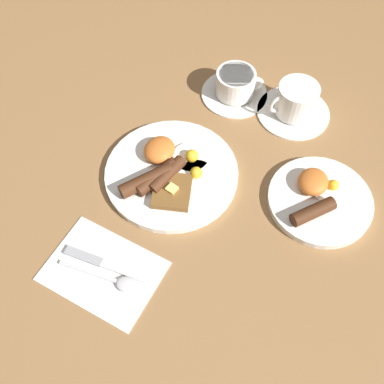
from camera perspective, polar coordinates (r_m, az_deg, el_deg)
The scene contains 8 objects.
ground_plane at distance 0.94m, azimuth -2.58°, elevation 2.12°, with size 3.00×3.00×0.00m, color olive.
breakfast_plate_near at distance 0.93m, azimuth -2.84°, elevation 2.51°, with size 0.28×0.28×0.05m.
breakfast_plate_far at distance 0.93m, azimuth 15.84°, elevation -0.75°, with size 0.21×0.21×0.05m.
teacup_near at distance 1.08m, azimuth 5.55°, elevation 13.27°, with size 0.16×0.16×0.07m.
teacup_far at distance 1.05m, azimuth 13.00°, elevation 10.98°, with size 0.17×0.17×0.08m.
napkin at distance 0.85m, azimuth -11.24°, elevation -9.79°, with size 0.15×0.21×0.01m, color white.
knife at distance 0.86m, azimuth -11.46°, elevation -8.77°, with size 0.03×0.17×0.01m.
spoon at distance 0.83m, azimuth -9.26°, elevation -11.20°, with size 0.04×0.16×0.01m.
Camera 1 is at (0.47, 0.27, 0.78)m, focal length 42.00 mm.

